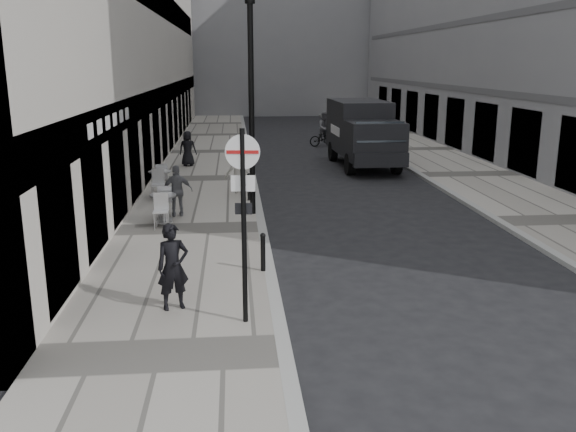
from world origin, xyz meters
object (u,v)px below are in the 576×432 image
walking_man (173,267)px  lamppost (251,94)px  panel_van (362,130)px  cyclist (325,133)px  sign_post (243,201)px

walking_man → lamppost: 8.01m
walking_man → panel_van: bearing=47.4°
lamppost → cyclist: 16.95m
walking_man → cyclist: cyclist is taller
walking_man → sign_post: size_ratio=0.48×
walking_man → lamppost: size_ratio=0.25×
sign_post → lamppost: (0.40, 8.03, 1.39)m
walking_man → cyclist: bearing=55.4°
panel_van → cyclist: size_ratio=3.22×
walking_man → sign_post: (1.32, -0.72, 1.39)m
sign_post → lamppost: lamppost is taller
lamppost → panel_van: lamppost is taller
lamppost → panel_van: bearing=59.9°
sign_post → panel_van: 18.06m
sign_post → lamppost: size_ratio=0.53×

